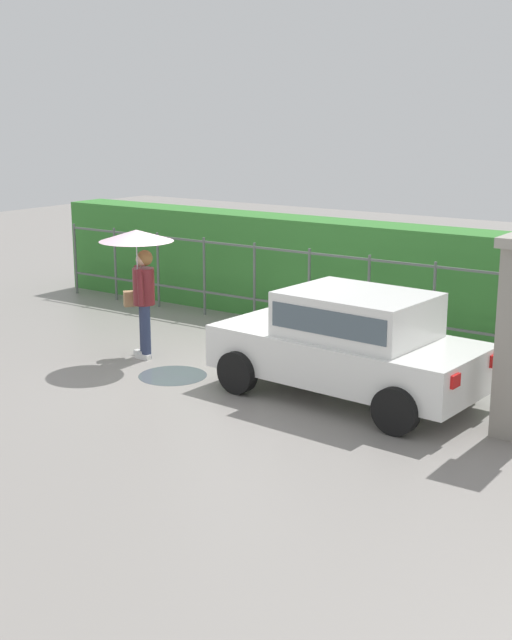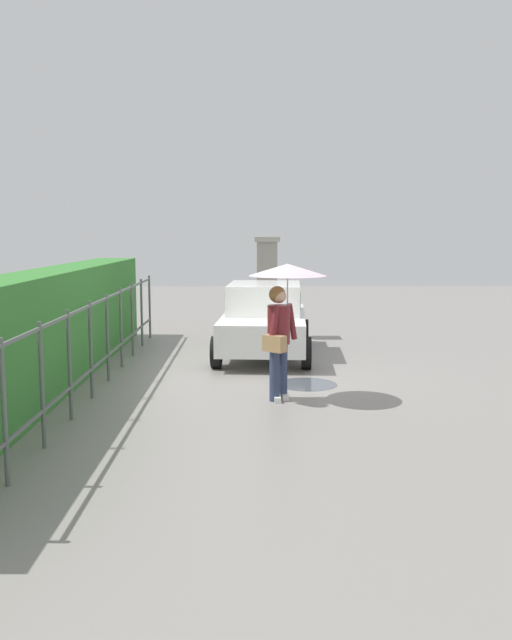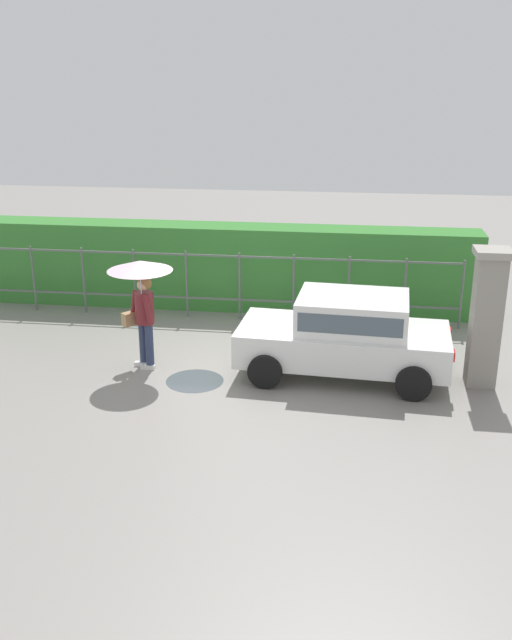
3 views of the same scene
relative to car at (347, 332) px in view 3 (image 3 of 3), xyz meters
The scene contains 7 objects.
ground_plane 2.31m from the car, behind, with size 40.00×40.00×0.00m, color gray.
car is the anchor object (origin of this frame).
pedestrian 3.73m from the car, behind, with size 1.15×1.15×2.06m.
gate_pillar 2.38m from the car, ahead, with size 0.60×0.60×2.42m.
fence_section 3.99m from the car, 137.23° to the left, with size 10.61×0.05×1.50m.
hedge_row 4.62m from the car, 129.41° to the left, with size 11.56×0.90×1.90m, color #387F33.
puddle_near 2.82m from the car, 165.99° to the right, with size 1.02×1.02×0.00m, color #4C545B.
Camera 3 is at (2.13, -12.08, 5.21)m, focal length 40.02 mm.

